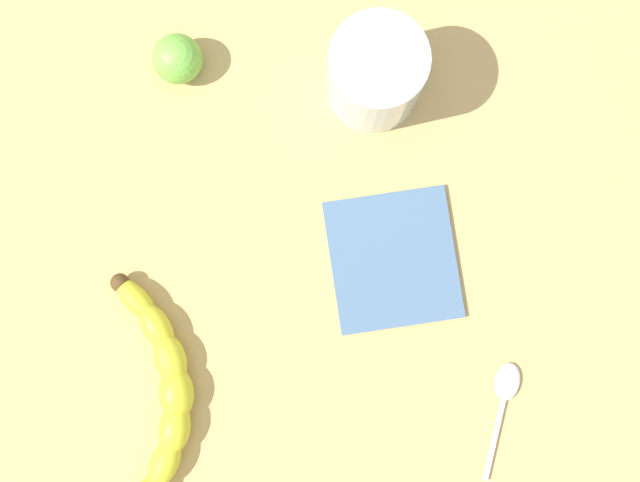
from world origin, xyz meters
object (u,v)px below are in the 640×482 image
at_px(banana, 162,394).
at_px(teaspoon, 506,389).
at_px(lime_fruit, 177,59).
at_px(smoothie_glass, 376,75).

xyz_separation_m(banana, teaspoon, (0.05, 0.32, -0.01)).
bearing_deg(banana, lime_fruit, -6.27).
bearing_deg(banana, teaspoon, -93.60).
height_order(banana, smoothie_glass, smoothie_glass).
distance_m(lime_fruit, teaspoon, 0.44).
height_order(lime_fruit, teaspoon, lime_fruit).
distance_m(smoothie_glass, teaspoon, 0.32).
relative_size(banana, smoothie_glass, 2.29).
distance_m(smoothie_glass, lime_fruit, 0.19).
distance_m(banana, lime_fruit, 0.32).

